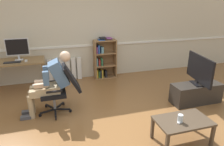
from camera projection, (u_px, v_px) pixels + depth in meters
ground_plane at (118, 127)px, 3.57m from camera, size 18.00×18.00×0.00m
back_wall at (87, 29)px, 5.50m from camera, size 12.00×0.13×2.70m
computer_desk at (16, 65)px, 4.80m from camera, size 1.27×0.67×0.76m
imac_monitor at (17, 48)px, 4.75m from camera, size 0.52×0.14×0.51m
keyboard at (12, 62)px, 4.62m from camera, size 0.36×0.12×0.02m
computer_mouse at (26, 61)px, 4.71m from camera, size 0.06×0.10×0.03m
bookshelf at (104, 59)px, 5.69m from camera, size 0.61×0.29×1.15m
radiator at (65, 69)px, 5.57m from camera, size 0.89×0.08×0.61m
office_chair at (62, 87)px, 3.92m from camera, size 0.84×0.61×0.95m
person_seated at (51, 82)px, 3.83m from camera, size 1.00×0.40×1.22m
tv_stand at (196, 93)px, 4.38m from camera, size 1.07×0.40×0.43m
tv_screen at (200, 70)px, 4.20m from camera, size 0.25×0.94×0.61m
coffee_table at (183, 123)px, 3.09m from camera, size 0.83×0.50×0.39m
drinking_glass at (180, 118)px, 3.00m from camera, size 0.08×0.08×0.12m
spare_remote at (179, 121)px, 3.03m from camera, size 0.13×0.14×0.02m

